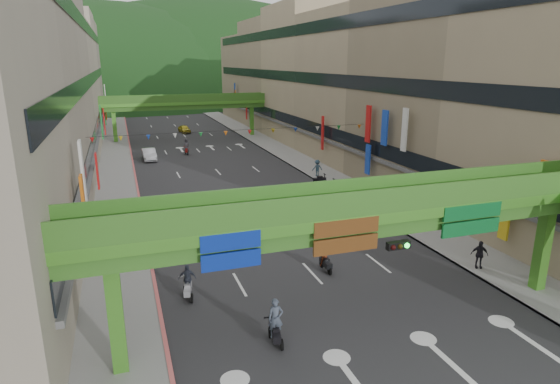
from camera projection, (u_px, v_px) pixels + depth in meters
name	position (u px, v px, depth m)	size (l,w,h in m)	color
road_slab	(203.00, 156.00, 62.74)	(18.00, 140.00, 0.02)	#28282B
sidewalk_left	(117.00, 161.00, 59.30)	(4.00, 140.00, 0.15)	gray
sidewalk_right	(280.00, 150.00, 66.15)	(4.00, 140.00, 0.15)	gray
curb_left	(132.00, 160.00, 59.88)	(0.20, 140.00, 0.18)	#CC5959
curb_right	(268.00, 151.00, 65.55)	(0.20, 140.00, 0.18)	gray
building_row_left	(37.00, 86.00, 54.28)	(12.80, 95.00, 19.00)	#9E937F
building_row_right	(333.00, 82.00, 66.06)	(12.80, 95.00, 19.00)	gray
overpass_near	(390.00, 226.00, 20.99)	(28.00, 12.27, 7.10)	#4C9E2D
overpass_far	(185.00, 105.00, 74.93)	(28.00, 2.20, 7.10)	#4C9E2D
hill_left	(103.00, 98.00, 158.23)	(168.00, 140.00, 112.00)	#1C4419
hill_right	(209.00, 92.00, 188.90)	(208.00, 176.00, 128.00)	#1C4419
bunting_string	(238.00, 133.00, 42.91)	(26.00, 0.36, 0.47)	black
scooter_rider_near	(276.00, 323.00, 20.91)	(0.76, 1.59, 2.21)	black
scooter_rider_mid	(326.00, 257.00, 28.20)	(0.75, 1.60, 1.84)	black
scooter_rider_left	(187.00, 282.00, 24.96)	(1.01, 1.59, 1.96)	#94949B
scooter_rider_far	(186.00, 146.00, 63.26)	(0.98, 1.60, 2.19)	maroon
parked_scooter_row	(333.00, 188.00, 45.11)	(1.60, 7.15, 1.08)	black
car_silver	(149.00, 154.00, 59.82)	(1.59, 4.57, 1.51)	#B0B3B8
car_yellow	(184.00, 129.00, 82.51)	(1.55, 3.86, 1.31)	gold
pedestrian_red	(432.00, 215.00, 36.30)	(0.79, 0.61, 1.62)	#BD3F2F
pedestrian_dark	(479.00, 257.00, 28.41)	(1.01, 0.42, 1.73)	black
pedestrian_blue	(317.00, 169.00, 51.06)	(0.83, 0.54, 1.79)	#28404F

